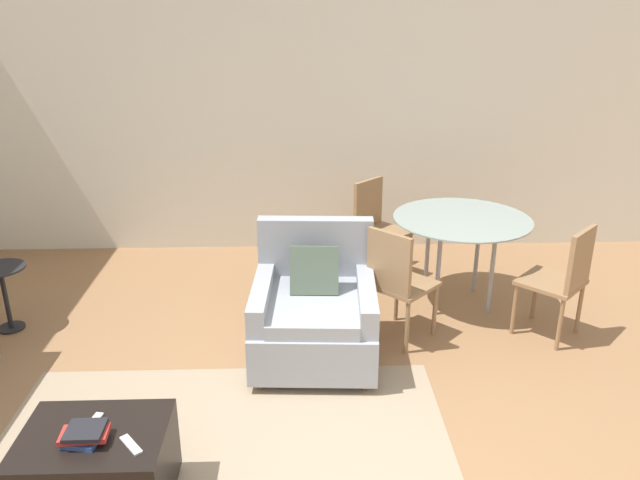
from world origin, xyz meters
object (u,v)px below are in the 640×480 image
armchair (314,312)px  book_stack (84,434)px  dining_table (461,227)px  dining_chair_near_right (564,275)px  tv_remote_secondary (131,445)px  side_table (3,286)px  tv_remote_primary (92,423)px  dining_chair_near_left (396,278)px  dining_chair_far_left (376,222)px  ottoman (98,468)px

armchair → book_stack: 1.88m
dining_table → dining_chair_near_right: 0.90m
tv_remote_secondary → dining_chair_near_right: dining_chair_near_right is taller
book_stack → side_table: side_table is taller
tv_remote_primary → dining_chair_near_right: 3.38m
tv_remote_secondary → dining_chair_near_left: dining_chair_near_left is taller
side_table → dining_chair_far_left: bearing=18.0°
tv_remote_secondary → dining_table: size_ratio=0.14×
armchair → dining_chair_near_left: size_ratio=1.10×
side_table → dining_chair_far_left: size_ratio=0.59×
tv_remote_secondary → book_stack: bearing=169.7°
armchair → dining_table: (1.24, 0.81, 0.34)m
book_stack → dining_table: size_ratio=0.20×
ottoman → dining_table: (2.36, 2.25, 0.43)m
dining_chair_near_left → dining_chair_far_left: same height
ottoman → tv_remote_secondary: size_ratio=4.57×
ottoman → dining_chair_far_left: bearing=58.9°
dining_chair_far_left → tv_remote_primary: bearing=-122.1°
tv_remote_secondary → dining_chair_near_left: (1.52, 1.72, 0.06)m
book_stack → dining_chair_near_right: size_ratio=0.26×
book_stack → dining_chair_near_left: 2.43m
armchair → tv_remote_primary: (-1.14, -1.37, 0.11)m
ottoman → dining_chair_near_left: size_ratio=0.79×
tv_remote_primary → dining_chair_near_right: dining_chair_near_right is taller
book_stack → dining_chair_near_left: bearing=43.8°
armchair → side_table: armchair is taller
book_stack → dining_table: bearing=44.1°
ottoman → tv_remote_primary: tv_remote_primary is taller
dining_chair_near_left → book_stack: bearing=-136.2°
dining_table → armchair: bearing=-146.8°
armchair → ottoman: bearing=-127.9°
armchair → tv_remote_secondary: bearing=-120.7°
dining_chair_near_right → side_table: bearing=176.3°
dining_chair_far_left → dining_chair_near_right: bearing=-45.0°
ottoman → dining_chair_far_left: size_ratio=0.79×
dining_chair_near_left → armchair: bearing=-163.2°
tv_remote_primary → dining_chair_near_left: size_ratio=0.19×
tv_remote_primary → dining_chair_far_left: 3.31m
dining_table → dining_chair_near_left: size_ratio=1.25×
side_table → dining_chair_near_left: 3.01m
ottoman → book_stack: 0.25m
tv_remote_secondary → tv_remote_primary: bearing=144.1°
ottoman → armchair: bearing=52.1°
side_table → dining_chair_near_right: dining_chair_near_right is taller
tv_remote_primary → dining_chair_near_left: 2.34m
book_stack → dining_chair_far_left: (1.75, 2.93, 0.03)m
tv_remote_secondary → dining_table: bearing=47.5°
tv_remote_primary → dining_chair_far_left: size_ratio=0.19×
dining_table → dining_chair_near_left: dining_chair_near_left is taller
ottoman → dining_chair_far_left: dining_chair_far_left is taller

